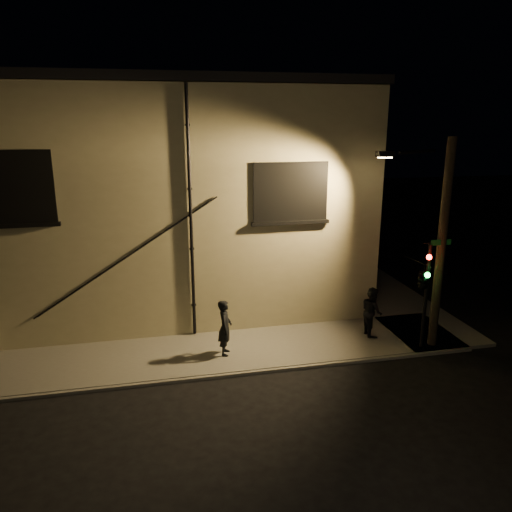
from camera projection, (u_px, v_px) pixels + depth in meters
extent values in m
plane|color=black|center=(264.00, 372.00, 15.07)|extent=(90.00, 90.00, 0.00)
cube|color=#595750|center=(162.00, 358.00, 15.84)|extent=(20.00, 3.00, 0.12)
cube|color=#595750|center=(357.00, 276.00, 23.93)|extent=(3.00, 16.00, 0.12)
cube|color=tan|center=(150.00, 193.00, 21.78)|extent=(16.00, 12.00, 8.50)
cube|color=black|center=(144.00, 87.00, 20.60)|extent=(16.20, 12.20, 0.30)
cube|color=black|center=(16.00, 187.00, 14.98)|extent=(2.20, 0.10, 2.20)
cube|color=black|center=(16.00, 187.00, 14.99)|extent=(1.98, 0.05, 1.98)
cube|color=black|center=(291.00, 192.00, 16.86)|extent=(2.60, 0.10, 2.00)
cube|color=#A5B28C|center=(290.00, 192.00, 16.88)|extent=(2.38, 0.05, 1.78)
cylinder|color=black|center=(191.00, 216.00, 16.29)|extent=(0.11, 0.11, 8.30)
cylinder|color=black|center=(124.00, 258.00, 16.21)|extent=(5.96, 0.04, 3.75)
cylinder|color=black|center=(128.00, 256.00, 16.22)|extent=(5.96, 0.04, 3.75)
imported|color=black|center=(225.00, 328.00, 15.74)|extent=(0.57, 0.74, 1.81)
imported|color=black|center=(372.00, 311.00, 17.17)|extent=(0.69, 0.87, 1.72)
cylinder|color=black|center=(426.00, 297.00, 16.04)|extent=(0.12, 0.12, 3.47)
imported|color=black|center=(423.00, 277.00, 15.68)|extent=(0.69, 2.13, 0.84)
sphere|color=#FF140C|center=(429.00, 257.00, 15.33)|extent=(0.17, 0.17, 0.17)
sphere|color=#14FF3F|center=(427.00, 275.00, 15.49)|extent=(0.17, 0.17, 0.17)
cube|color=#0C4C1E|center=(441.00, 242.00, 15.63)|extent=(0.70, 0.03, 0.18)
cylinder|color=black|center=(441.00, 248.00, 15.79)|extent=(0.29, 0.29, 6.88)
cylinder|color=black|center=(417.00, 152.00, 15.35)|extent=(1.75, 0.96, 0.10)
cube|color=black|center=(385.00, 154.00, 15.72)|extent=(0.55, 0.28, 0.18)
cube|color=#FFC672|center=(385.00, 157.00, 15.75)|extent=(0.42, 0.20, 0.04)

